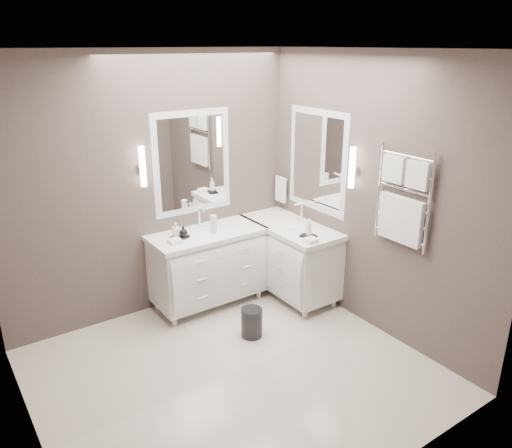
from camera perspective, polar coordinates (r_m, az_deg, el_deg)
floor at (r=4.60m, az=-2.52°, el=-16.67°), size 3.20×3.00×0.01m
ceiling at (r=3.69m, az=-3.19°, el=19.42°), size 3.20×3.00×0.01m
wall_back at (r=5.22m, az=-11.65°, el=4.14°), size 3.20×0.01×2.70m
wall_front at (r=2.89m, az=13.47°, el=-9.35°), size 3.20×0.01×2.70m
wall_left at (r=3.45m, az=-26.16°, el=-5.99°), size 0.01×3.00×2.70m
wall_right at (r=4.93m, az=13.20°, el=3.10°), size 0.01×3.00×2.70m
vanity_back at (r=5.46m, az=-5.50°, el=-4.48°), size 1.24×0.59×0.97m
vanity_right at (r=5.66m, az=3.88°, el=-3.51°), size 0.59×1.24×0.97m
mirror_back at (r=5.34m, az=-7.28°, el=6.97°), size 0.90×0.02×1.10m
mirror_right at (r=5.42m, az=7.00°, el=7.17°), size 0.02×0.90×1.10m
sconce_back at (r=5.04m, az=-12.83°, el=6.34°), size 0.06×0.06×0.40m
sconce_right at (r=4.96m, az=10.92°, el=6.26°), size 0.06×0.06×0.40m
towel_bar_corner at (r=5.91m, az=2.84°, el=4.04°), size 0.03×0.22×0.30m
towel_ladder at (r=4.64m, az=16.40°, el=2.27°), size 0.06×0.58×0.90m
waste_bin at (r=5.01m, az=-0.49°, el=-11.19°), size 0.25×0.25×0.30m
amenity_tray_back at (r=5.18m, az=-8.72°, el=-1.49°), size 0.20×0.17×0.03m
amenity_tray_right at (r=5.18m, az=6.01°, el=-1.38°), size 0.15×0.18×0.02m
water_bottle at (r=5.25m, az=-4.88°, el=-0.03°), size 0.09×0.09×0.20m
soap_bottle_a at (r=5.15m, az=-9.16°, el=-0.61°), size 0.08×0.08×0.15m
soap_bottle_b at (r=5.14m, az=-8.31°, el=-0.83°), size 0.10×0.10×0.11m
soap_bottle_c at (r=5.14m, az=6.05°, el=-0.33°), size 0.07×0.07×0.18m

